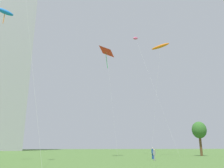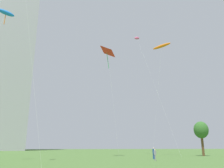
% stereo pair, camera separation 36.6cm
% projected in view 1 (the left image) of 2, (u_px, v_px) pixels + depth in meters
% --- Properties ---
extents(person_standing_1, '(0.41, 0.41, 1.86)m').
position_uv_depth(person_standing_1, '(153.00, 152.00, 37.82)').
color(person_standing_1, '#1E478C').
rests_on(person_standing_1, ground).
extents(person_standing_2, '(0.36, 0.36, 1.64)m').
position_uv_depth(person_standing_2, '(154.00, 154.00, 33.86)').
color(person_standing_2, gray).
rests_on(person_standing_2, ground).
extents(kite_flying_0, '(6.71, 11.26, 31.19)m').
position_uv_depth(kite_flying_0, '(136.00, 38.00, 61.37)').
color(kite_flying_0, silver).
rests_on(kite_flying_0, ground).
extents(kite_flying_1, '(3.02, 8.11, 23.01)m').
position_uv_depth(kite_flying_1, '(5.00, 12.00, 35.23)').
color(kite_flying_1, silver).
rests_on(kite_flying_1, ground).
extents(kite_flying_3, '(4.97, 3.96, 25.24)m').
position_uv_depth(kite_flying_3, '(160.00, 47.00, 53.24)').
color(kite_flying_3, silver).
rests_on(kite_flying_3, ground).
extents(kite_flying_4, '(3.75, 3.59, 22.63)m').
position_uv_depth(kite_flying_4, '(107.00, 52.00, 49.10)').
color(kite_flying_4, silver).
rests_on(kite_flying_4, ground).
extents(park_tree_1, '(3.20, 3.20, 7.48)m').
position_uv_depth(park_tree_1, '(199.00, 130.00, 50.97)').
color(park_tree_1, brown).
rests_on(park_tree_1, ground).
extents(distant_highrise_0, '(26.23, 25.39, 92.31)m').
position_uv_depth(distant_highrise_0, '(8.00, 57.00, 115.83)').
color(distant_highrise_0, '#A8A8AD').
rests_on(distant_highrise_0, ground).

